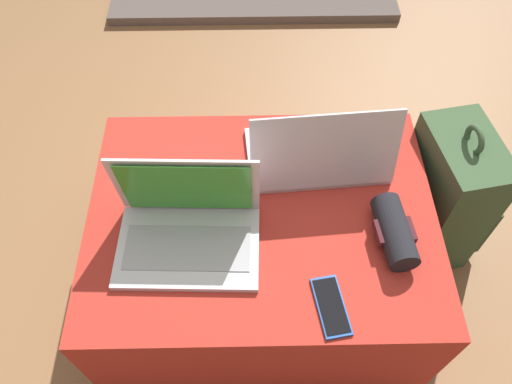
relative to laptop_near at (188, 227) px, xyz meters
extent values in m
plane|color=olive|center=(0.18, 0.07, -0.47)|extent=(14.00, 14.00, 0.00)
cube|color=maroon|center=(0.18, 0.07, -0.44)|extent=(0.86, 0.66, 0.05)
cube|color=#B22D23|center=(0.18, 0.07, -0.23)|extent=(0.90, 0.69, 0.37)
cube|color=silver|center=(0.00, -0.03, -0.04)|extent=(0.35, 0.24, 0.02)
cube|color=#9E9EA3|center=(0.00, -0.04, -0.03)|extent=(0.31, 0.13, 0.00)
cube|color=silver|center=(0.00, 0.06, 0.08)|extent=(0.35, 0.05, 0.22)
cube|color=green|center=(0.00, 0.06, 0.08)|extent=(0.31, 0.04, 0.20)
cube|color=#B7B7BC|center=(0.33, 0.25, -0.04)|extent=(0.39, 0.25, 0.02)
cube|color=#B2B2B7|center=(0.33, 0.26, -0.03)|extent=(0.34, 0.15, 0.00)
cube|color=#B7B7BC|center=(0.34, 0.17, 0.07)|extent=(0.38, 0.09, 0.22)
cube|color=black|center=(0.34, 0.17, 0.07)|extent=(0.34, 0.07, 0.19)
cube|color=#1E4C9E|center=(0.33, -0.19, -0.05)|extent=(0.09, 0.15, 0.01)
cube|color=black|center=(0.33, -0.19, -0.04)|extent=(0.08, 0.14, 0.00)
cube|color=#385133|center=(0.75, 0.24, -0.23)|extent=(0.22, 0.31, 0.48)
cube|color=#2F452B|center=(0.85, 0.25, -0.32)|extent=(0.10, 0.23, 0.22)
torus|color=#385133|center=(0.75, 0.24, 0.03)|extent=(0.03, 0.08, 0.08)
cylinder|color=black|center=(0.50, -0.01, -0.01)|extent=(0.09, 0.19, 0.07)
cube|color=#441B20|center=(0.50, -0.01, -0.01)|extent=(0.10, 0.07, 0.02)
camera|label=1|loc=(0.15, -0.62, 1.03)|focal=35.00mm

